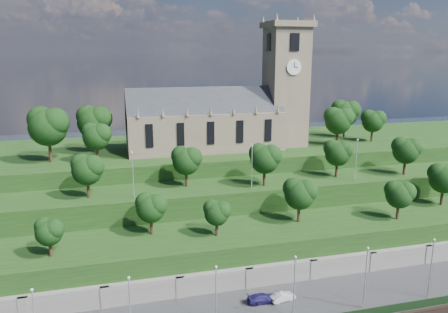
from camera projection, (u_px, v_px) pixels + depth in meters
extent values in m
cube|color=#2D2D30|center=(296.00, 309.00, 59.35)|extent=(160.00, 12.00, 2.00)
cube|color=slate|center=(280.00, 277.00, 64.65)|extent=(160.00, 2.00, 5.00)
cube|color=slate|center=(106.00, 304.00, 57.78)|extent=(1.20, 0.60, 5.00)
cube|color=slate|center=(180.00, 294.00, 60.23)|extent=(1.20, 0.60, 5.00)
cube|color=slate|center=(249.00, 284.00, 62.67)|extent=(1.20, 0.60, 5.00)
cube|color=slate|center=(313.00, 276.00, 65.12)|extent=(1.20, 0.60, 5.00)
cube|color=slate|center=(372.00, 268.00, 67.56)|extent=(1.20, 0.60, 5.00)
cube|color=slate|center=(427.00, 260.00, 70.01)|extent=(1.20, 0.60, 5.00)
cube|color=#183712|center=(266.00, 251.00, 69.94)|extent=(160.00, 12.00, 8.00)
cube|color=#183712|center=(246.00, 215.00, 79.83)|extent=(160.00, 10.00, 12.00)
cube|color=#183712|center=(218.00, 176.00, 99.24)|extent=(160.00, 32.00, 15.00)
cube|color=#6B5C4B|center=(204.00, 130.00, 91.82)|extent=(32.00, 12.00, 8.00)
cube|color=#23272B|center=(204.00, 111.00, 90.88)|extent=(32.00, 10.18, 10.18)
cone|color=#6B5C4B|center=(138.00, 113.00, 81.60)|extent=(0.70, 0.70, 1.80)
cone|color=#6B5C4B|center=(163.00, 112.00, 82.74)|extent=(0.70, 0.70, 1.80)
cone|color=#6B5C4B|center=(187.00, 111.00, 83.89)|extent=(0.70, 0.70, 1.80)
cone|color=#6B5C4B|center=(211.00, 111.00, 85.03)|extent=(0.70, 0.70, 1.80)
cone|color=#6B5C4B|center=(234.00, 110.00, 86.17)|extent=(0.70, 0.70, 1.80)
cone|color=#6B5C4B|center=(256.00, 109.00, 87.31)|extent=(0.70, 0.70, 1.80)
cone|color=#6B5C4B|center=(278.00, 108.00, 88.45)|extent=(0.70, 0.70, 1.80)
cube|color=black|center=(149.00, 136.00, 83.04)|extent=(1.40, 0.25, 4.50)
cube|color=black|center=(181.00, 134.00, 84.51)|extent=(1.40, 0.25, 4.50)
cube|color=black|center=(211.00, 133.00, 85.98)|extent=(1.40, 0.25, 4.50)
cube|color=black|center=(240.00, 132.00, 87.45)|extent=(1.40, 0.25, 4.50)
cube|color=black|center=(268.00, 130.00, 88.91)|extent=(1.40, 0.25, 4.50)
cube|color=#6B5C4B|center=(285.00, 88.00, 94.23)|extent=(8.00, 8.00, 25.00)
cube|color=#6B5C4B|center=(288.00, 25.00, 91.18)|extent=(9.20, 9.20, 1.20)
cone|color=#6B5C4B|center=(277.00, 17.00, 86.15)|extent=(0.80, 0.80, 1.60)
cone|color=#6B5C4B|center=(263.00, 20.00, 93.68)|extent=(0.80, 0.80, 1.60)
cone|color=#6B5C4B|center=(314.00, 18.00, 88.11)|extent=(0.80, 0.80, 1.60)
cone|color=#6B5C4B|center=(298.00, 20.00, 95.64)|extent=(0.80, 0.80, 1.60)
cube|color=black|center=(295.00, 42.00, 88.18)|extent=(2.00, 0.25, 3.50)
cube|color=black|center=(280.00, 43.00, 95.86)|extent=(2.00, 0.25, 3.50)
cube|color=black|center=(269.00, 42.00, 91.02)|extent=(0.25, 2.00, 3.50)
cube|color=black|center=(305.00, 42.00, 93.01)|extent=(0.25, 2.00, 3.50)
cylinder|color=white|center=(294.00, 67.00, 89.31)|extent=(3.20, 0.30, 3.20)
cylinder|color=white|center=(304.00, 66.00, 94.19)|extent=(0.30, 3.20, 3.20)
cube|color=black|center=(294.00, 65.00, 89.02)|extent=(0.12, 0.05, 1.10)
cube|color=black|center=(296.00, 67.00, 89.23)|extent=(0.80, 0.05, 0.12)
cylinder|color=#301C13|center=(51.00, 248.00, 59.07)|extent=(0.46, 0.46, 2.35)
sphere|color=black|center=(49.00, 232.00, 58.54)|extent=(3.65, 3.65, 3.65)
sphere|color=black|center=(54.00, 229.00, 58.25)|extent=(2.74, 2.74, 2.74)
sphere|color=black|center=(44.00, 227.00, 58.64)|extent=(2.56, 2.56, 2.56)
cylinder|color=#301C13|center=(152.00, 225.00, 66.20)|extent=(0.48, 0.48, 2.80)
sphere|color=black|center=(151.00, 209.00, 65.56)|extent=(4.35, 4.35, 4.35)
sphere|color=black|center=(157.00, 205.00, 65.22)|extent=(3.27, 3.27, 3.27)
sphere|color=black|center=(145.00, 202.00, 65.69)|extent=(3.05, 3.05, 3.05)
cylinder|color=#301C13|center=(217.00, 228.00, 65.73)|extent=(0.47, 0.47, 2.41)
sphere|color=black|center=(217.00, 213.00, 65.19)|extent=(3.74, 3.74, 3.74)
sphere|color=black|center=(222.00, 210.00, 64.89)|extent=(2.81, 2.81, 2.81)
sphere|color=black|center=(212.00, 208.00, 65.30)|extent=(2.62, 2.62, 2.62)
cylinder|color=#301C13|center=(299.00, 212.00, 71.01)|extent=(0.50, 0.50, 3.16)
sphere|color=black|center=(300.00, 195.00, 70.29)|extent=(4.92, 4.92, 4.92)
sphere|color=black|center=(307.00, 191.00, 69.90)|extent=(3.69, 3.69, 3.69)
sphere|color=black|center=(293.00, 188.00, 70.43)|extent=(3.45, 3.45, 3.45)
cylinder|color=#301C13|center=(398.00, 211.00, 72.23)|extent=(0.49, 0.49, 2.82)
sphere|color=black|center=(399.00, 195.00, 71.60)|extent=(4.38, 4.38, 4.38)
sphere|color=black|center=(406.00, 192.00, 71.25)|extent=(3.29, 3.29, 3.29)
sphere|color=black|center=(394.00, 189.00, 71.72)|extent=(3.07, 3.07, 3.07)
cylinder|color=#301C13|center=(442.00, 196.00, 78.89)|extent=(0.51, 0.51, 3.32)
sphere|color=black|center=(444.00, 179.00, 78.14)|extent=(5.17, 5.17, 5.17)
sphere|color=black|center=(438.00, 173.00, 78.28)|extent=(3.62, 3.62, 3.62)
cylinder|color=#301C13|center=(88.00, 188.00, 70.50)|extent=(0.50, 0.50, 3.12)
sphere|color=black|center=(87.00, 170.00, 69.80)|extent=(4.85, 4.85, 4.85)
sphere|color=black|center=(93.00, 166.00, 69.41)|extent=(3.64, 3.64, 3.64)
sphere|color=black|center=(81.00, 164.00, 69.93)|extent=(3.40, 3.40, 3.40)
cylinder|color=#301C13|center=(186.00, 178.00, 76.39)|extent=(0.50, 0.50, 3.10)
sphere|color=black|center=(186.00, 161.00, 75.69)|extent=(4.82, 4.82, 4.82)
sphere|color=black|center=(192.00, 158.00, 75.31)|extent=(3.62, 3.62, 3.62)
sphere|color=black|center=(181.00, 155.00, 75.83)|extent=(3.38, 3.38, 3.38)
cylinder|color=#301C13|center=(264.00, 177.00, 76.82)|extent=(0.51, 0.51, 3.27)
sphere|color=black|center=(265.00, 159.00, 76.08)|extent=(5.09, 5.09, 5.09)
sphere|color=black|center=(271.00, 155.00, 75.67)|extent=(3.82, 3.82, 3.82)
sphere|color=black|center=(259.00, 153.00, 76.22)|extent=(3.57, 3.57, 3.57)
cylinder|color=#301C13|center=(337.00, 169.00, 82.44)|extent=(0.50, 0.50, 3.06)
sphere|color=black|center=(338.00, 154.00, 81.75)|extent=(4.76, 4.76, 4.76)
sphere|color=black|center=(344.00, 150.00, 81.36)|extent=(3.57, 3.57, 3.57)
sphere|color=black|center=(332.00, 148.00, 81.88)|extent=(3.33, 3.33, 3.33)
cylinder|color=#301C13|center=(404.00, 167.00, 83.80)|extent=(0.50, 0.50, 3.17)
sphere|color=black|center=(406.00, 151.00, 83.09)|extent=(4.93, 4.93, 4.93)
sphere|color=black|center=(413.00, 148.00, 82.69)|extent=(3.70, 3.70, 3.70)
sphere|color=black|center=(401.00, 146.00, 83.23)|extent=(3.45, 3.45, 3.45)
cylinder|color=#301C13|center=(50.00, 150.00, 81.07)|extent=(0.56, 0.56, 4.49)
sphere|color=black|center=(48.00, 127.00, 80.06)|extent=(6.98, 6.98, 6.98)
sphere|color=black|center=(55.00, 122.00, 79.50)|extent=(5.24, 5.24, 5.24)
sphere|color=black|center=(41.00, 119.00, 80.26)|extent=(4.89, 4.89, 4.89)
cylinder|color=#301C13|center=(95.00, 143.00, 88.69)|extent=(0.55, 0.55, 4.18)
sphere|color=black|center=(94.00, 123.00, 87.74)|extent=(6.50, 6.50, 6.50)
sphere|color=black|center=(100.00, 118.00, 87.22)|extent=(4.88, 4.88, 4.88)
sphere|color=black|center=(88.00, 116.00, 87.93)|extent=(4.55, 4.55, 4.55)
cylinder|color=#301C13|center=(97.00, 153.00, 81.42)|extent=(0.50, 0.50, 3.20)
sphere|color=black|center=(96.00, 137.00, 80.70)|extent=(4.97, 4.97, 4.97)
sphere|color=black|center=(102.00, 133.00, 80.30)|extent=(3.73, 3.73, 3.73)
sphere|color=black|center=(91.00, 131.00, 80.84)|extent=(3.48, 3.48, 3.48)
cylinder|color=#301C13|center=(337.00, 137.00, 95.62)|extent=(0.52, 0.52, 3.65)
sphere|color=black|center=(338.00, 121.00, 94.80)|extent=(5.67, 5.67, 5.67)
sphere|color=black|center=(344.00, 118.00, 94.35)|extent=(4.26, 4.26, 4.26)
sphere|color=black|center=(333.00, 116.00, 94.96)|extent=(3.97, 3.97, 3.97)
cylinder|color=#301C13|center=(344.00, 129.00, 104.65)|extent=(0.53, 0.53, 3.89)
sphere|color=black|center=(345.00, 114.00, 103.77)|extent=(6.04, 6.04, 6.04)
sphere|color=black|center=(351.00, 110.00, 103.29)|extent=(4.53, 4.53, 4.53)
sphere|color=black|center=(340.00, 109.00, 103.94)|extent=(4.23, 4.23, 4.23)
cylinder|color=#301C13|center=(372.00, 135.00, 99.99)|extent=(0.50, 0.50, 3.15)
sphere|color=black|center=(373.00, 121.00, 99.28)|extent=(4.90, 4.90, 4.90)
sphere|color=black|center=(378.00, 118.00, 98.88)|extent=(3.68, 3.68, 3.68)
sphere|color=black|center=(368.00, 117.00, 99.41)|extent=(3.43, 3.43, 3.43)
sphere|color=silver|center=(32.00, 290.00, 45.99)|extent=(0.36, 0.36, 0.36)
cylinder|color=#B2B2B7|center=(131.00, 313.00, 49.45)|extent=(0.16, 0.16, 8.48)
sphere|color=silver|center=(129.00, 278.00, 48.44)|extent=(0.36, 0.36, 0.36)
cylinder|color=#B2B2B7|center=(216.00, 300.00, 51.90)|extent=(0.16, 0.16, 8.48)
sphere|color=silver|center=(216.00, 267.00, 50.88)|extent=(0.36, 0.36, 0.36)
cylinder|color=#B2B2B7|center=(294.00, 289.00, 54.34)|extent=(0.16, 0.16, 8.48)
sphere|color=silver|center=(295.00, 257.00, 53.33)|extent=(0.36, 0.36, 0.36)
cylinder|color=#B2B2B7|center=(365.00, 279.00, 56.79)|extent=(0.16, 0.16, 8.48)
sphere|color=silver|center=(368.00, 248.00, 55.77)|extent=(0.36, 0.36, 0.36)
cylinder|color=#B2B2B7|center=(431.00, 270.00, 59.23)|extent=(0.16, 0.16, 8.48)
sphere|color=silver|center=(434.00, 240.00, 58.22)|extent=(0.36, 0.36, 0.36)
cylinder|color=#B2B2B7|center=(133.00, 176.00, 69.85)|extent=(0.16, 0.16, 7.46)
sphere|color=silver|center=(132.00, 152.00, 68.95)|extent=(0.36, 0.36, 0.36)
cylinder|color=#B2B2B7|center=(252.00, 168.00, 74.73)|extent=(0.16, 0.16, 7.46)
sphere|color=silver|center=(252.00, 146.00, 73.84)|extent=(0.36, 0.36, 0.36)
cylinder|color=#B2B2B7|center=(356.00, 161.00, 79.62)|extent=(0.16, 0.16, 7.46)
sphere|color=silver|center=(358.00, 140.00, 78.73)|extent=(0.36, 0.36, 0.36)
imported|color=#BBB9BE|center=(283.00, 297.00, 59.39)|extent=(3.74, 1.96, 1.17)
imported|color=#1C1650|center=(263.00, 298.00, 58.99)|extent=(4.25, 1.77, 1.23)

